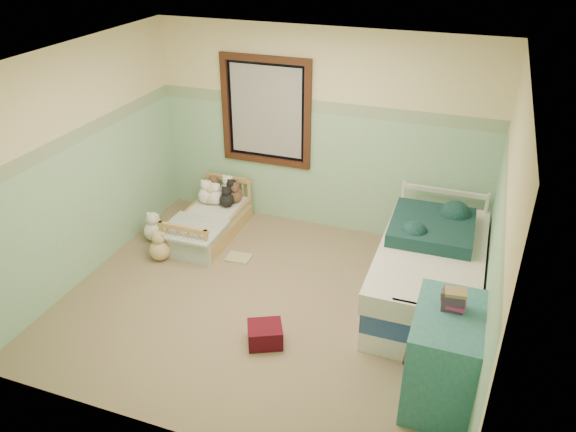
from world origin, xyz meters
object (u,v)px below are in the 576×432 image
(floor_book, at_px, (239,258))
(dresser, at_px, (443,357))
(plush_floor_cream, at_px, (154,231))
(plush_floor_tan, at_px, (160,250))
(toddler_bed_frame, at_px, (209,229))
(red_pillow, at_px, (265,334))
(twin_bed_frame, at_px, (426,293))

(floor_book, bearing_deg, dresser, -31.93)
(plush_floor_cream, relative_size, plush_floor_tan, 1.02)
(toddler_bed_frame, height_order, red_pillow, red_pillow)
(dresser, bearing_deg, plush_floor_tan, 162.27)
(red_pillow, relative_size, floor_book, 1.15)
(twin_bed_frame, bearing_deg, plush_floor_cream, 177.70)
(twin_bed_frame, distance_m, red_pillow, 1.78)
(floor_book, bearing_deg, twin_bed_frame, -5.05)
(twin_bed_frame, bearing_deg, red_pillow, -139.03)
(dresser, bearing_deg, plush_floor_cream, 158.55)
(twin_bed_frame, height_order, red_pillow, twin_bed_frame)
(dresser, bearing_deg, toddler_bed_frame, 149.81)
(twin_bed_frame, xyz_separation_m, dresser, (0.27, -1.28, 0.32))
(plush_floor_cream, bearing_deg, dresser, -21.45)
(plush_floor_cream, xyz_separation_m, twin_bed_frame, (3.33, -0.13, -0.02))
(plush_floor_cream, relative_size, twin_bed_frame, 0.13)
(toddler_bed_frame, bearing_deg, twin_bed_frame, -9.91)
(toddler_bed_frame, relative_size, red_pillow, 4.02)
(red_pillow, bearing_deg, plush_floor_tan, 151.06)
(plush_floor_tan, relative_size, red_pillow, 0.78)
(dresser, relative_size, floor_book, 3.07)
(plush_floor_tan, bearing_deg, plush_floor_cream, 129.55)
(plush_floor_cream, height_order, plush_floor_tan, plush_floor_cream)
(dresser, relative_size, red_pillow, 2.68)
(toddler_bed_frame, relative_size, dresser, 1.50)
(plush_floor_cream, xyz_separation_m, dresser, (3.61, -1.42, 0.30))
(plush_floor_cream, relative_size, floor_book, 0.92)
(twin_bed_frame, height_order, floor_book, twin_bed_frame)
(toddler_bed_frame, distance_m, floor_book, 0.71)
(twin_bed_frame, relative_size, floor_book, 7.03)
(plush_floor_cream, xyz_separation_m, plush_floor_tan, (0.30, -0.36, -0.00))
(dresser, distance_m, floor_book, 2.84)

